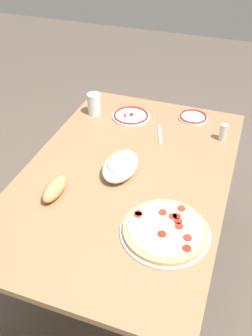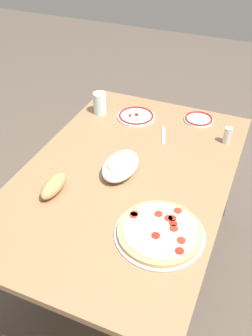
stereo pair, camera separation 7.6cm
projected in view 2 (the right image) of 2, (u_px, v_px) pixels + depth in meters
ground_plane at (126, 268)px, 2.14m from camera, size 8.00×8.00×0.00m
dining_table at (126, 190)px, 1.77m from camera, size 1.41×0.92×0.71m
pepperoni_pizza at (160, 232)px, 1.40m from camera, size 0.35×0.35×0.03m
baked_pasta_dish at (120, 165)px, 1.68m from camera, size 0.24×0.15×0.08m
water_glass at (100, 103)px, 2.09m from camera, size 0.07×0.07×0.12m
side_plate_near at (199, 119)px, 2.06m from camera, size 0.16×0.16×0.02m
side_plate_far at (136, 116)px, 2.08m from camera, size 0.21×0.21×0.02m
bread_loaf at (54, 186)px, 1.58m from camera, size 0.17×0.07×0.06m
spice_shaker at (227, 135)px, 1.87m from camera, size 0.04×0.04×0.09m
fork_left at (163, 135)px, 1.94m from camera, size 0.17×0.07×0.00m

